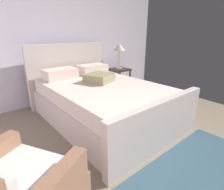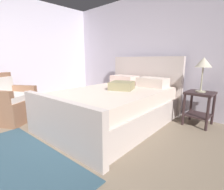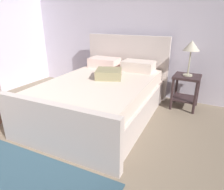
{
  "view_description": "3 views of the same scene",
  "coord_description": "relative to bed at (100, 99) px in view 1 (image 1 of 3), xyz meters",
  "views": [
    {
      "loc": [
        -1.48,
        -0.53,
        1.39
      ],
      "look_at": [
        0.08,
        1.53,
        0.5
      ],
      "focal_mm": 28.44,
      "sensor_mm": 36.0,
      "label": 1
    },
    {
      "loc": [
        2.03,
        -0.43,
        1.15
      ],
      "look_at": [
        0.2,
        1.55,
        0.58
      ],
      "focal_mm": 27.04,
      "sensor_mm": 36.0,
      "label": 2
    },
    {
      "loc": [
        1.62,
        -0.84,
        1.54
      ],
      "look_at": [
        0.36,
        1.56,
        0.49
      ],
      "focal_mm": 32.26,
      "sensor_mm": 36.0,
      "label": 3
    }
  ],
  "objects": [
    {
      "name": "nightstand_right",
      "position": [
        1.15,
        0.91,
        0.06
      ],
      "size": [
        0.44,
        0.44,
        0.6
      ],
      "color": "#312223",
      "rests_on": "ground"
    },
    {
      "name": "ground_plane",
      "position": [
        -0.05,
        -1.82,
        -0.36
      ],
      "size": [
        4.84,
        6.15,
        0.02
      ],
      "primitive_type": "cube",
      "color": "#82715D"
    },
    {
      "name": "bed",
      "position": [
        0.0,
        0.0,
        0.0
      ],
      "size": [
        1.77,
        2.43,
        1.21
      ],
      "color": "beige",
      "rests_on": "ground"
    },
    {
      "name": "area_rug",
      "position": [
        0.0,
        -1.84,
        -0.34
      ],
      "size": [
        2.04,
        1.19,
        0.01
      ],
      "primitive_type": "cube",
      "rotation": [
        0.0,
        0.0,
        0.05
      ],
      "color": "#345060",
      "rests_on": "ground"
    },
    {
      "name": "wall_back",
      "position": [
        -0.05,
        1.32,
        0.95
      ],
      "size": [
        4.96,
        0.12,
        2.6
      ],
      "primitive_type": "cube",
      "color": "silver",
      "rests_on": "ground"
    },
    {
      "name": "table_lamp_right",
      "position": [
        1.15,
        0.91,
        0.73
      ],
      "size": [
        0.27,
        0.27,
        0.59
      ],
      "color": "#B7B293",
      "rests_on": "nightstand_right"
    }
  ]
}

